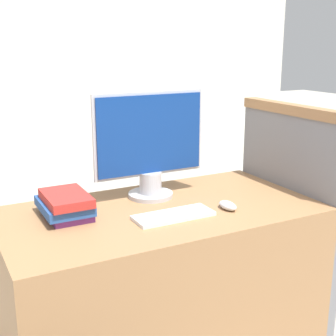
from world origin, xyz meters
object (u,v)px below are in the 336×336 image
keyboard (174,215)px  book_stack (66,205)px  monitor (150,146)px  mouse (228,205)px

keyboard → book_stack: book_stack is taller
monitor → keyboard: (-0.03, -0.30, -0.24)m
monitor → book_stack: bearing=-169.2°
keyboard → book_stack: bearing=152.2°
book_stack → keyboard: bearing=-27.8°
keyboard → book_stack: 0.46m
monitor → mouse: 0.46m
monitor → keyboard: monitor is taller
mouse → book_stack: (-0.66, 0.24, 0.04)m
keyboard → mouse: 0.26m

